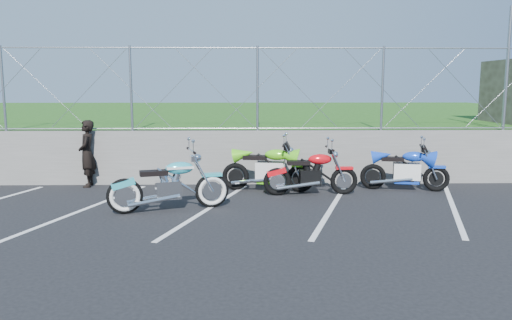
{
  "coord_description": "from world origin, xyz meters",
  "views": [
    {
      "loc": [
        0.69,
        -8.5,
        2.37
      ],
      "look_at": [
        0.92,
        1.3,
        0.91
      ],
      "focal_mm": 35.0,
      "sensor_mm": 36.0,
      "label": 1
    }
  ],
  "objects_px": {
    "sportbike_green": "(269,170)",
    "sportbike_blue": "(406,171)",
    "cruiser_turquoise": "(171,187)",
    "naked_orange": "(312,175)",
    "person_standing": "(87,154)"
  },
  "relations": [
    {
      "from": "sportbike_green",
      "to": "sportbike_blue",
      "type": "xyz_separation_m",
      "value": [
        3.12,
        -0.0,
        -0.03
      ]
    },
    {
      "from": "cruiser_turquoise",
      "to": "person_standing",
      "type": "relative_size",
      "value": 1.44
    },
    {
      "from": "naked_orange",
      "to": "person_standing",
      "type": "distance_m",
      "value": 5.29
    },
    {
      "from": "cruiser_turquoise",
      "to": "sportbike_green",
      "type": "distance_m",
      "value": 2.62
    },
    {
      "from": "sportbike_blue",
      "to": "cruiser_turquoise",
      "type": "bearing_deg",
      "value": -148.59
    },
    {
      "from": "sportbike_blue",
      "to": "sportbike_green",
      "type": "bearing_deg",
      "value": -167.53
    },
    {
      "from": "sportbike_green",
      "to": "cruiser_turquoise",
      "type": "bearing_deg",
      "value": -127.91
    },
    {
      "from": "cruiser_turquoise",
      "to": "person_standing",
      "type": "height_order",
      "value": "person_standing"
    },
    {
      "from": "cruiser_turquoise",
      "to": "sportbike_blue",
      "type": "height_order",
      "value": "cruiser_turquoise"
    },
    {
      "from": "cruiser_turquoise",
      "to": "sportbike_green",
      "type": "relative_size",
      "value": 1.08
    },
    {
      "from": "person_standing",
      "to": "naked_orange",
      "type": "bearing_deg",
      "value": 69.49
    },
    {
      "from": "naked_orange",
      "to": "person_standing",
      "type": "height_order",
      "value": "person_standing"
    },
    {
      "from": "sportbike_green",
      "to": "person_standing",
      "type": "xyz_separation_m",
      "value": [
        -4.26,
        0.61,
        0.32
      ]
    },
    {
      "from": "person_standing",
      "to": "sportbike_green",
      "type": "bearing_deg",
      "value": 72.66
    },
    {
      "from": "sportbike_green",
      "to": "naked_orange",
      "type": "bearing_deg",
      "value": -14.35
    }
  ]
}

